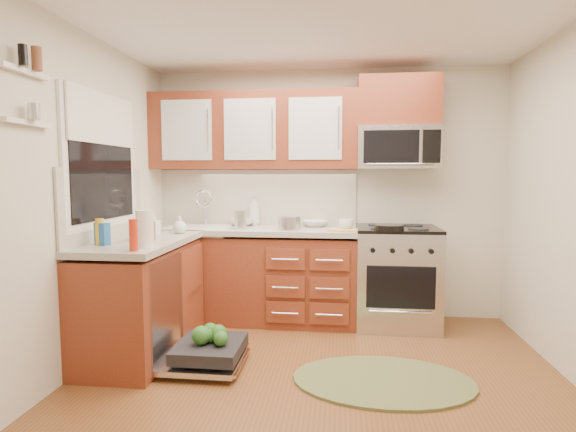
# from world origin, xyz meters

# --- Properties ---
(floor) EXTENTS (3.50, 3.50, 0.00)m
(floor) POSITION_xyz_m (0.00, 0.00, 0.00)
(floor) COLOR brown
(floor) RESTS_ON ground
(ceiling) EXTENTS (3.50, 3.50, 0.00)m
(ceiling) POSITION_xyz_m (0.00, 0.00, 2.50)
(ceiling) COLOR white
(ceiling) RESTS_ON ground
(wall_back) EXTENTS (3.50, 0.04, 2.50)m
(wall_back) POSITION_xyz_m (0.00, 1.75, 1.25)
(wall_back) COLOR beige
(wall_back) RESTS_ON ground
(wall_front) EXTENTS (3.50, 0.04, 2.50)m
(wall_front) POSITION_xyz_m (0.00, -1.75, 1.25)
(wall_front) COLOR beige
(wall_front) RESTS_ON ground
(wall_left) EXTENTS (0.04, 3.50, 2.50)m
(wall_left) POSITION_xyz_m (-1.75, 0.00, 1.25)
(wall_left) COLOR beige
(wall_left) RESTS_ON ground
(base_cabinet_back) EXTENTS (2.05, 0.60, 0.85)m
(base_cabinet_back) POSITION_xyz_m (-0.73, 1.45, 0.42)
(base_cabinet_back) COLOR maroon
(base_cabinet_back) RESTS_ON ground
(base_cabinet_left) EXTENTS (0.60, 1.25, 0.85)m
(base_cabinet_left) POSITION_xyz_m (-1.45, 0.52, 0.42)
(base_cabinet_left) COLOR maroon
(base_cabinet_left) RESTS_ON ground
(countertop_back) EXTENTS (2.07, 0.64, 0.05)m
(countertop_back) POSITION_xyz_m (-0.72, 1.44, 0.90)
(countertop_back) COLOR #A5A297
(countertop_back) RESTS_ON base_cabinet_back
(countertop_left) EXTENTS (0.64, 1.27, 0.05)m
(countertop_left) POSITION_xyz_m (-1.44, 0.53, 0.90)
(countertop_left) COLOR #A5A297
(countertop_left) RESTS_ON base_cabinet_left
(backsplash_back) EXTENTS (2.05, 0.02, 0.57)m
(backsplash_back) POSITION_xyz_m (-0.73, 1.74, 1.21)
(backsplash_back) COLOR beige
(backsplash_back) RESTS_ON ground
(backsplash_left) EXTENTS (0.02, 1.25, 0.57)m
(backsplash_left) POSITION_xyz_m (-1.74, 0.52, 1.21)
(backsplash_left) COLOR beige
(backsplash_left) RESTS_ON ground
(upper_cabinets) EXTENTS (2.05, 0.35, 0.75)m
(upper_cabinets) POSITION_xyz_m (-0.73, 1.57, 1.88)
(upper_cabinets) COLOR maroon
(upper_cabinets) RESTS_ON ground
(cabinet_over_mw) EXTENTS (0.76, 0.35, 0.47)m
(cabinet_over_mw) POSITION_xyz_m (0.68, 1.57, 2.13)
(cabinet_over_mw) COLOR maroon
(cabinet_over_mw) RESTS_ON ground
(range) EXTENTS (0.76, 0.64, 0.95)m
(range) POSITION_xyz_m (0.68, 1.43, 0.47)
(range) COLOR silver
(range) RESTS_ON ground
(microwave) EXTENTS (0.76, 0.38, 0.40)m
(microwave) POSITION_xyz_m (0.68, 1.55, 1.70)
(microwave) COLOR silver
(microwave) RESTS_ON ground
(sink) EXTENTS (0.62, 0.50, 0.26)m
(sink) POSITION_xyz_m (-1.25, 1.42, 0.80)
(sink) COLOR white
(sink) RESTS_ON ground
(dishwasher) EXTENTS (0.70, 0.60, 0.20)m
(dishwasher) POSITION_xyz_m (-0.86, 0.30, 0.10)
(dishwasher) COLOR silver
(dishwasher) RESTS_ON ground
(window) EXTENTS (0.03, 1.05, 1.05)m
(window) POSITION_xyz_m (-1.74, 0.50, 1.55)
(window) COLOR white
(window) RESTS_ON ground
(window_blind) EXTENTS (0.02, 0.96, 0.40)m
(window_blind) POSITION_xyz_m (-1.71, 0.50, 1.88)
(window_blind) COLOR white
(window_blind) RESTS_ON ground
(shelf_upper) EXTENTS (0.04, 0.40, 0.03)m
(shelf_upper) POSITION_xyz_m (-1.72, -0.35, 2.05)
(shelf_upper) COLOR white
(shelf_upper) RESTS_ON ground
(shelf_lower) EXTENTS (0.04, 0.40, 0.03)m
(shelf_lower) POSITION_xyz_m (-1.72, -0.35, 1.75)
(shelf_lower) COLOR white
(shelf_lower) RESTS_ON ground
(rug) EXTENTS (1.28, 0.85, 0.02)m
(rug) POSITION_xyz_m (0.45, 0.19, 0.01)
(rug) COLOR olive
(rug) RESTS_ON ground
(skillet) EXTENTS (0.34, 0.34, 0.05)m
(skillet) POSITION_xyz_m (0.58, 1.18, 0.97)
(skillet) COLOR black
(skillet) RESTS_ON range
(stock_pot) EXTENTS (0.28, 0.28, 0.13)m
(stock_pot) POSITION_xyz_m (-0.33, 1.28, 0.99)
(stock_pot) COLOR silver
(stock_pot) RESTS_ON countertop_back
(cutting_board) EXTENTS (0.31, 0.23, 0.02)m
(cutting_board) POSITION_xyz_m (0.18, 1.25, 0.93)
(cutting_board) COLOR tan
(cutting_board) RESTS_ON countertop_back
(canister) EXTENTS (0.15, 0.15, 0.18)m
(canister) POSITION_xyz_m (-0.81, 1.31, 1.01)
(canister) COLOR silver
(canister) RESTS_ON countertop_back
(paper_towel_roll) EXTENTS (0.15, 0.15, 0.26)m
(paper_towel_roll) POSITION_xyz_m (-1.25, 0.18, 1.06)
(paper_towel_roll) COLOR white
(paper_towel_roll) RESTS_ON countertop_left
(mustard_bottle) EXTENTS (0.07, 0.07, 0.20)m
(mustard_bottle) POSITION_xyz_m (-1.62, 0.23, 1.02)
(mustard_bottle) COLOR gold
(mustard_bottle) RESTS_ON countertop_left
(red_bottle) EXTENTS (0.08, 0.08, 0.22)m
(red_bottle) POSITION_xyz_m (-1.25, 0.00, 1.03)
(red_bottle) COLOR red
(red_bottle) RESTS_ON countertop_left
(wooden_box) EXTENTS (0.16, 0.12, 0.15)m
(wooden_box) POSITION_xyz_m (-1.40, 0.48, 1.00)
(wooden_box) COLOR brown
(wooden_box) RESTS_ON countertop_left
(blue_carton) EXTENTS (0.12, 0.09, 0.16)m
(blue_carton) POSITION_xyz_m (-1.60, 0.23, 1.01)
(blue_carton) COLOR #2361A5
(blue_carton) RESTS_ON countertop_left
(bowl_a) EXTENTS (0.32, 0.32, 0.06)m
(bowl_a) POSITION_xyz_m (-0.11, 1.60, 0.96)
(bowl_a) COLOR #999999
(bowl_a) RESTS_ON countertop_back
(bowl_b) EXTENTS (0.26, 0.26, 0.08)m
(bowl_b) POSITION_xyz_m (-0.85, 1.60, 0.96)
(bowl_b) COLOR #999999
(bowl_b) RESTS_ON countertop_back
(cup) EXTENTS (0.17, 0.17, 0.11)m
(cup) POSITION_xyz_m (0.20, 1.33, 0.98)
(cup) COLOR #999999
(cup) RESTS_ON countertop_back
(soap_bottle_a) EXTENTS (0.12, 0.12, 0.31)m
(soap_bottle_a) POSITION_xyz_m (-0.74, 1.68, 1.08)
(soap_bottle_a) COLOR #999999
(soap_bottle_a) RESTS_ON countertop_back
(soap_bottle_b) EXTENTS (0.09, 0.09, 0.18)m
(soap_bottle_b) POSITION_xyz_m (-1.48, 0.87, 1.02)
(soap_bottle_b) COLOR #999999
(soap_bottle_b) RESTS_ON countertop_left
(soap_bottle_c) EXTENTS (0.16, 0.16, 0.15)m
(soap_bottle_c) POSITION_xyz_m (-1.27, 0.93, 1.00)
(soap_bottle_c) COLOR #999999
(soap_bottle_c) RESTS_ON countertop_left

